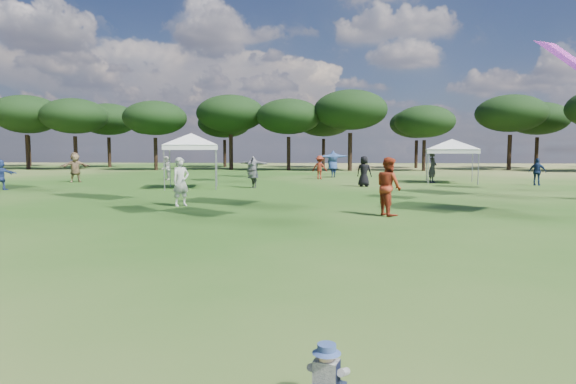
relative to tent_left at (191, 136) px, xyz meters
name	(u,v)px	position (x,y,z in m)	size (l,w,h in m)	color
tree_line	(340,115)	(8.58, 24.52, 2.72)	(108.78, 17.63, 7.77)	black
tent_left	(191,136)	(0.00, 0.00, 0.00)	(5.30, 5.30, 3.13)	gray
tent_right	(452,141)	(14.48, 4.98, -0.21)	(5.77, 5.77, 2.92)	gray
toddler	(327,375)	(6.67, -20.80, -2.49)	(0.36, 0.39, 0.48)	#151C30
festival_crowd	(263,170)	(3.45, 2.34, -1.84)	(29.04, 21.56, 1.93)	navy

